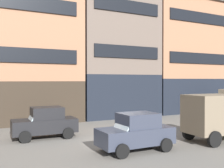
% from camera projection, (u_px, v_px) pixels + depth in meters
% --- Properties ---
extents(ground_plane, '(120.00, 120.00, 0.00)m').
position_uv_depth(ground_plane, '(121.00, 139.00, 15.28)').
color(ground_plane, slate).
extents(building_center_left, '(10.12, 6.25, 11.50)m').
position_uv_depth(building_center_left, '(18.00, 52.00, 21.90)').
color(building_center_left, '#33281E').
rests_on(building_center_left, ground_plane).
extents(building_center_right, '(8.19, 6.25, 16.41)m').
position_uv_depth(building_center_right, '(113.00, 31.00, 25.91)').
color(building_center_right, black).
rests_on(building_center_right, ground_plane).
extents(building_far_right, '(9.65, 6.25, 12.49)m').
position_uv_depth(building_far_right, '(180.00, 55.00, 29.87)').
color(building_far_right, black).
rests_on(building_far_right, ground_plane).
extents(delivery_truck_far, '(4.43, 2.30, 2.62)m').
position_uv_depth(delivery_truck_far, '(219.00, 116.00, 14.88)').
color(delivery_truck_far, '#7A6B4C').
rests_on(delivery_truck_far, ground_plane).
extents(sedan_dark, '(3.71, 1.88, 1.83)m').
position_uv_depth(sedan_dark, '(136.00, 132.00, 12.81)').
color(sedan_dark, '#333847').
rests_on(sedan_dark, ground_plane).
extents(sedan_light, '(3.76, 1.98, 1.83)m').
position_uv_depth(sedan_light, '(45.00, 123.00, 15.65)').
color(sedan_light, black).
rests_on(sedan_light, ground_plane).
extents(fire_hydrant_curbside, '(0.24, 0.24, 0.83)m').
position_uv_depth(fire_hydrant_curbside, '(193.00, 112.00, 24.86)').
color(fire_hydrant_curbside, maroon).
rests_on(fire_hydrant_curbside, ground_plane).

